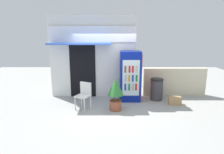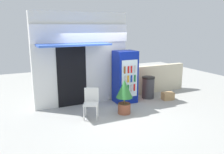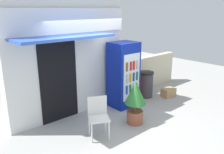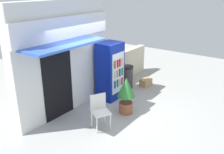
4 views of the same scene
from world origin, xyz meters
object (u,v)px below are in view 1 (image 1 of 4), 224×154
at_px(plastic_chair, 84,94).
at_px(trash_bin, 156,89).
at_px(cardboard_box, 174,101).
at_px(potted_plant_near_shop, 115,91).
at_px(drink_cooler, 130,76).

distance_m(plastic_chair, trash_bin, 2.80).
relative_size(trash_bin, cardboard_box, 1.95).
height_order(potted_plant_near_shop, cardboard_box, potted_plant_near_shop).
bearing_deg(cardboard_box, potted_plant_near_shop, -166.48).
bearing_deg(plastic_chair, cardboard_box, 6.92).
relative_size(plastic_chair, cardboard_box, 2.12).
bearing_deg(trash_bin, plastic_chair, -161.44).
relative_size(drink_cooler, cardboard_box, 4.37).
xyz_separation_m(plastic_chair, trash_bin, (2.65, 0.89, -0.11)).
bearing_deg(potted_plant_near_shop, trash_bin, 32.58).
height_order(plastic_chair, trash_bin, plastic_chair).
bearing_deg(plastic_chair, trash_bin, 18.56).
height_order(drink_cooler, plastic_chair, drink_cooler).
xyz_separation_m(potted_plant_near_shop, trash_bin, (1.59, 1.02, -0.23)).
xyz_separation_m(trash_bin, cardboard_box, (0.56, -0.50, -0.28)).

